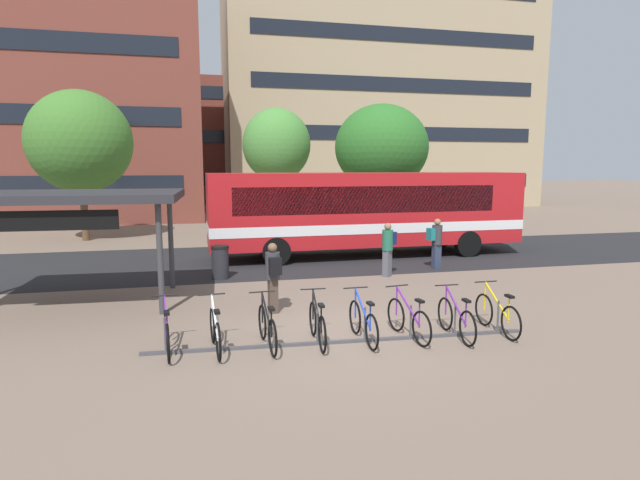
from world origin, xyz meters
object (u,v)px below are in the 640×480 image
(parked_bicycle_white_1, at_px, (215,332))
(street_tree_0, at_px, (277,145))
(parked_bicycle_black_3, at_px, (317,325))
(parked_bicycle_purple_6, at_px, (456,319))
(parked_bicycle_purple_0, at_px, (167,333))
(street_tree_1, at_px, (381,147))
(commuter_navy_pack_1, at_px, (388,246))
(transit_shelter, at_px, (65,200))
(parked_bicycle_black_2, at_px, (267,328))
(street_tree_2, at_px, (80,142))
(city_bus, at_px, (368,210))
(trash_bin, at_px, (220,262))
(parked_bicycle_yellow_7, at_px, (497,315))
(commuter_black_pack_2, at_px, (273,273))
(parked_bicycle_blue_4, at_px, (363,323))
(parked_bicycle_purple_5, at_px, (408,320))
(commuter_teal_pack_0, at_px, (436,240))

(parked_bicycle_white_1, xyz_separation_m, street_tree_0, (4.09, 19.30, 4.23))
(parked_bicycle_black_3, relative_size, parked_bicycle_purple_6, 1.00)
(parked_bicycle_purple_0, height_order, street_tree_1, street_tree_1)
(street_tree_0, bearing_deg, commuter_navy_pack_1, -84.05)
(transit_shelter, bearing_deg, street_tree_0, 65.96)
(parked_bicycle_black_2, relative_size, street_tree_2, 0.25)
(parked_bicycle_black_2, height_order, parked_bicycle_purple_6, same)
(city_bus, bearing_deg, parked_bicycle_purple_6, -98.81)
(trash_bin, xyz_separation_m, street_tree_1, (8.74, 9.74, 3.89))
(parked_bicycle_yellow_7, relative_size, commuter_navy_pack_1, 1.01)
(parked_bicycle_black_2, distance_m, commuter_black_pack_2, 2.43)
(parked_bicycle_blue_4, bearing_deg, parked_bicycle_purple_6, -97.48)
(parked_bicycle_yellow_7, bearing_deg, parked_bicycle_purple_5, 87.96)
(parked_bicycle_black_2, xyz_separation_m, street_tree_2, (-6.39, 16.32, 4.17))
(parked_bicycle_black_2, bearing_deg, parked_bicycle_purple_0, 81.96)
(commuter_navy_pack_1, xyz_separation_m, street_tree_0, (-1.43, 13.74, 3.63))
(parked_bicycle_purple_0, bearing_deg, street_tree_0, -19.66)
(parked_bicycle_purple_5, bearing_deg, commuter_black_pack_2, 37.08)
(parked_bicycle_white_1, relative_size, parked_bicycle_purple_5, 1.00)
(trash_bin, relative_size, street_tree_0, 0.16)
(parked_bicycle_blue_4, bearing_deg, street_tree_1, -22.00)
(commuter_teal_pack_0, height_order, commuter_navy_pack_1, commuter_teal_pack_0)
(city_bus, relative_size, street_tree_2, 1.75)
(parked_bicycle_yellow_7, height_order, street_tree_2, street_tree_2)
(parked_bicycle_purple_0, height_order, parked_bicycle_black_2, same)
(parked_bicycle_black_2, xyz_separation_m, parked_bicycle_blue_4, (1.89, -0.09, 0.00))
(city_bus, bearing_deg, street_tree_1, 65.60)
(parked_bicycle_yellow_7, height_order, street_tree_1, street_tree_1)
(parked_bicycle_white_1, xyz_separation_m, parked_bicycle_blue_4, (2.87, -0.11, 0.00))
(commuter_navy_pack_1, bearing_deg, parked_bicycle_black_3, 17.84)
(parked_bicycle_yellow_7, bearing_deg, city_bus, -1.92)
(city_bus, relative_size, parked_bicycle_black_3, 7.00)
(trash_bin, distance_m, street_tree_1, 13.65)
(transit_shelter, bearing_deg, parked_bicycle_black_3, -35.85)
(parked_bicycle_white_1, xyz_separation_m, parked_bicycle_black_2, (0.98, -0.01, 0.00))
(city_bus, relative_size, commuter_navy_pack_1, 7.10)
(parked_bicycle_purple_0, height_order, parked_bicycle_black_3, same)
(commuter_teal_pack_0, bearing_deg, parked_bicycle_black_2, -147.70)
(parked_bicycle_purple_0, height_order, trash_bin, trash_bin)
(parked_bicycle_purple_6, bearing_deg, commuter_black_pack_2, 54.10)
(parked_bicycle_black_2, height_order, street_tree_1, street_tree_1)
(parked_bicycle_purple_5, xyz_separation_m, parked_bicycle_purple_6, (0.95, -0.18, 0.00))
(parked_bicycle_black_2, height_order, commuter_teal_pack_0, commuter_teal_pack_0)
(parked_bicycle_blue_4, distance_m, commuter_teal_pack_0, 7.99)
(transit_shelter, distance_m, commuter_black_pack_2, 5.47)
(parked_bicycle_purple_6, distance_m, parked_bicycle_yellow_7, 1.00)
(parked_bicycle_purple_5, height_order, street_tree_0, street_tree_0)
(parked_bicycle_purple_5, xyz_separation_m, commuter_navy_pack_1, (1.71, 5.70, 0.59))
(transit_shelter, distance_m, commuter_teal_pack_0, 11.28)
(parked_bicycle_purple_6, relative_size, commuter_black_pack_2, 1.03)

